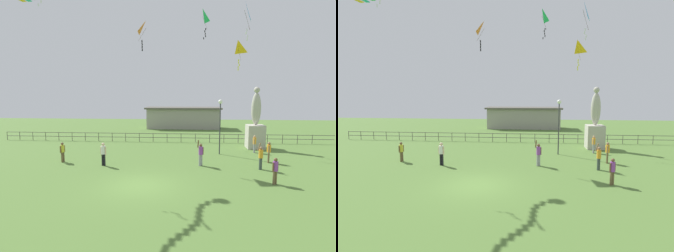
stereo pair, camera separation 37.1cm
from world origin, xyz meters
TOP-DOWN VIEW (x-y plane):
  - ground_plane at (0.00, 0.00)m, footprint 80.00×80.00m
  - statue_monument at (9.20, 11.38)m, footprint 1.62×1.62m
  - lamppost at (5.45, 8.44)m, footprint 0.36×0.36m
  - person_0 at (7.76, 0.83)m, footprint 0.41×0.30m
  - person_1 at (3.63, 4.57)m, footprint 0.49×0.31m
  - person_2 at (8.64, 9.28)m, footprint 0.29×0.44m
  - person_3 at (-6.94, 4.82)m, footprint 0.28×0.43m
  - person_4 at (-3.48, 4.05)m, footprint 0.49×0.32m
  - person_5 at (7.75, 3.89)m, footprint 0.47×0.43m
  - person_6 at (8.86, 5.81)m, footprint 0.30×0.47m
  - kite_0 at (6.74, 6.06)m, footprint 0.82×1.20m
  - kite_2 at (7.35, 11.77)m, footprint 1.17×1.15m
  - kite_3 at (-0.68, 6.82)m, footprint 0.95×1.04m
  - kite_4 at (4.02, 12.30)m, footprint 0.91×0.90m
  - waterfront_railing at (-0.34, 14.00)m, footprint 36.01×0.06m
  - pavilion_building at (1.96, 26.00)m, footprint 11.40×4.23m

SIDE VIEW (x-z plane):
  - ground_plane at x=0.00m, z-range 0.00..0.00m
  - waterfront_railing at x=-0.34m, z-range 0.15..1.10m
  - person_3 at x=-6.94m, z-range 0.12..1.65m
  - person_2 at x=8.64m, z-range 0.12..1.68m
  - person_0 at x=7.76m, z-range 0.12..1.69m
  - person_6 at x=8.86m, z-range 0.12..1.73m
  - person_5 at x=7.75m, z-range 0.00..1.91m
  - person_1 at x=3.63m, z-range 0.00..1.93m
  - person_4 at x=-3.48m, z-range 0.13..1.83m
  - pavilion_building at x=1.96m, z-range 0.03..3.23m
  - statue_monument at x=9.20m, z-range -1.03..4.87m
  - lamppost at x=5.45m, z-range 1.05..5.81m
  - kite_2 at x=7.35m, z-range 8.18..10.97m
  - kite_3 at x=-0.68m, z-range 9.18..11.45m
  - kite_0 at x=6.74m, z-range 9.80..12.74m
  - kite_4 at x=4.02m, z-range 11.22..14.04m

